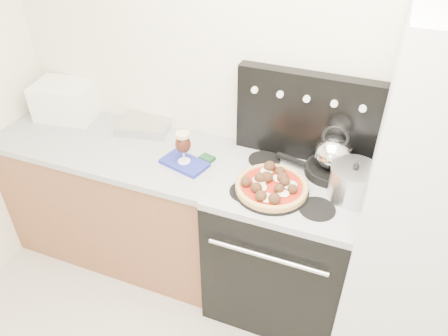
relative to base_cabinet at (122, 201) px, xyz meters
The scene contains 16 objects.
room_shell 1.59m from the base_cabinet, 41.46° to the right, with size 3.52×3.01×2.52m.
base_cabinet is the anchor object (origin of this frame).
countertop 0.45m from the base_cabinet, ahead, with size 1.48×0.63×0.04m, color #A7A7A9.
stove_body 1.11m from the base_cabinet, ahead, with size 0.76×0.65×0.88m, color black.
cooktop 1.20m from the base_cabinet, ahead, with size 0.76×0.65×0.04m, color #ADADB2.
backguard 1.35m from the base_cabinet, 12.75° to the left, with size 0.76×0.08×0.50m, color black.
fridge 1.88m from the base_cabinet, ahead, with size 0.64×0.68×1.90m, color silver.
toaster_oven 0.75m from the base_cabinet, 158.81° to the left, with size 0.37×0.27×0.23m, color white.
foil_sheet 0.55m from the base_cabinet, 58.20° to the left, with size 0.31×0.23×0.06m, color white.
oven_mitt 0.71m from the base_cabinet, ahead, with size 0.26×0.15×0.02m, color navy.
beer_glass 0.78m from the base_cabinet, ahead, with size 0.09×0.09×0.19m, color #35150C, non-canonical shape.
pizza_pan 1.16m from the base_cabinet, ahead, with size 0.38×0.38×0.01m, color black.
pizza 1.17m from the base_cabinet, ahead, with size 0.37×0.37×0.05m, color #EEBE71, non-canonical shape.
skillet 1.39m from the base_cabinet, ahead, with size 0.27×0.27×0.05m, color black.
tea_kettle 1.44m from the base_cabinet, ahead, with size 0.19×0.19×0.21m, color silver, non-canonical shape.
stock_pot 1.53m from the base_cabinet, ahead, with size 0.23×0.23×0.17m, color silver.
Camera 1 is at (0.42, -0.62, 2.34)m, focal length 35.00 mm.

